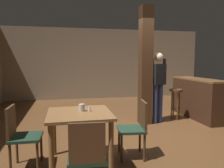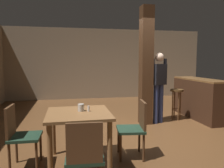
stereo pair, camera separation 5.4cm
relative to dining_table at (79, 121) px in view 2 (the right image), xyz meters
The scene contains 12 objects.
ground_plane 1.99m from the dining_table, 37.46° to the left, with size 10.80×10.80×0.00m, color brown.
wall_back 5.89m from the dining_table, 75.16° to the left, with size 8.00×0.10×2.80m, color gray.
pillar 2.58m from the dining_table, 46.18° to the left, with size 0.28×0.28×2.80m, color #422816.
dining_table is the anchor object (origin of this frame).
chair_south 0.89m from the dining_table, 89.09° to the right, with size 0.45×0.45×0.89m.
chair_west 0.84m from the dining_table, behind, with size 0.44×0.44×0.89m.
chair_east 0.89m from the dining_table, ahead, with size 0.48×0.48×0.89m.
napkin_cup 0.21m from the dining_table, 60.42° to the left, with size 0.09×0.09×0.11m, color beige.
salt_shaker 0.24m from the dining_table, 13.97° to the left, with size 0.03×0.03×0.08m, color silver.
standing_person 2.70m from the dining_table, 40.79° to the left, with size 0.47×0.30×1.72m.
bar_counter 3.78m from the dining_table, 31.67° to the left, with size 0.56×1.82×1.05m.
bar_stool_near 3.27m from the dining_table, 36.67° to the left, with size 0.33×0.33×0.79m.
Camera 2 is at (-1.65, -4.32, 1.53)m, focal length 35.00 mm.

